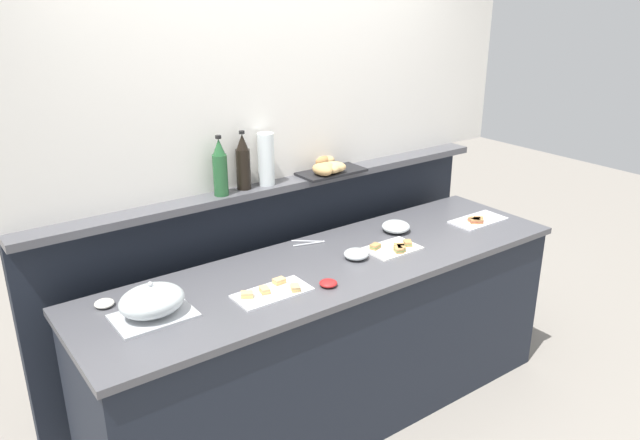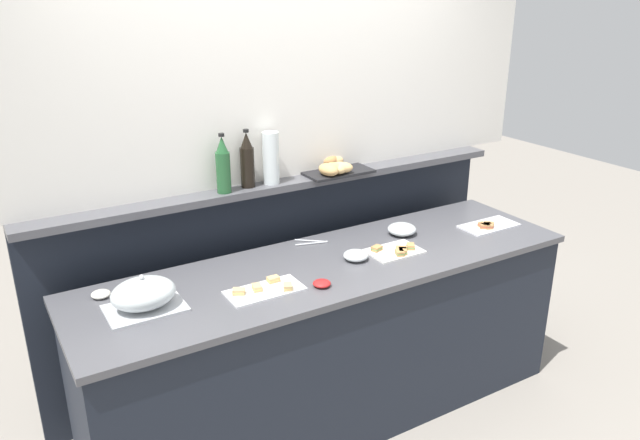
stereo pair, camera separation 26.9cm
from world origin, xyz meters
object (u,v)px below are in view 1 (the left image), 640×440
at_px(serving_cloche, 152,302).
at_px(glass_bowl_large, 356,254).
at_px(sandwich_platter_front, 394,248).
at_px(sandwich_platter_rear, 272,292).
at_px(glass_bowl_medium, 396,227).
at_px(serving_tongs, 309,242).
at_px(condiment_bowl_red, 328,283).
at_px(water_carafe, 266,159).
at_px(condiment_bowl_dark, 104,303).
at_px(wine_bottle_dark, 243,163).
at_px(bread_basket, 327,167).
at_px(sandwich_platter_side, 478,220).
at_px(wine_bottle_green, 220,169).

bearing_deg(serving_cloche, glass_bowl_large, -2.17).
bearing_deg(sandwich_platter_front, sandwich_platter_rear, -176.93).
distance_m(glass_bowl_medium, serving_tongs, 0.53).
distance_m(condiment_bowl_red, water_carafe, 0.81).
height_order(condiment_bowl_dark, condiment_bowl_red, same).
bearing_deg(glass_bowl_large, condiment_bowl_red, -151.38).
height_order(wine_bottle_dark, bread_basket, wine_bottle_dark).
height_order(sandwich_platter_front, glass_bowl_medium, glass_bowl_medium).
bearing_deg(glass_bowl_medium, condiment_bowl_dark, 176.35).
bearing_deg(condiment_bowl_dark, sandwich_platter_side, -7.35).
distance_m(sandwich_platter_front, wine_bottle_green, 1.02).
relative_size(wine_bottle_green, bread_basket, 0.79).
bearing_deg(bread_basket, glass_bowl_medium, -53.06).
bearing_deg(condiment_bowl_red, sandwich_platter_side, 6.90).
height_order(sandwich_platter_side, glass_bowl_medium, glass_bowl_medium).
distance_m(sandwich_platter_side, water_carafe, 1.35).
distance_m(condiment_bowl_dark, wine_bottle_green, 0.88).
relative_size(glass_bowl_medium, water_carafe, 0.57).
bearing_deg(sandwich_platter_side, water_carafe, 155.67).
relative_size(glass_bowl_large, glass_bowl_medium, 0.79).
bearing_deg(sandwich_platter_front, serving_cloche, 176.87).
xyz_separation_m(sandwich_platter_rear, glass_bowl_large, (0.56, 0.07, 0.01)).
bearing_deg(serving_cloche, wine_bottle_green, 37.57).
relative_size(sandwich_platter_rear, glass_bowl_large, 2.79).
bearing_deg(water_carafe, wine_bottle_dark, 176.67).
xyz_separation_m(glass_bowl_large, wine_bottle_green, (-0.51, 0.49, 0.44)).
height_order(glass_bowl_medium, wine_bottle_green, wine_bottle_green).
bearing_deg(sandwich_platter_side, glass_bowl_medium, 161.15).
relative_size(sandwich_platter_rear, serving_cloche, 1.06).
xyz_separation_m(glass_bowl_large, water_carafe, (-0.22, 0.51, 0.44)).
relative_size(glass_bowl_large, bread_basket, 0.32).
distance_m(sandwich_platter_side, glass_bowl_large, 0.93).
height_order(condiment_bowl_dark, wine_bottle_dark, wine_bottle_dark).
xyz_separation_m(sandwich_platter_rear, condiment_bowl_dark, (-0.67, 0.34, 0.01)).
xyz_separation_m(wine_bottle_green, bread_basket, (0.68, -0.00, -0.10)).
distance_m(sandwich_platter_side, condiment_bowl_dark, 2.19).
distance_m(sandwich_platter_rear, serving_cloche, 0.55).
bearing_deg(sandwich_platter_side, serving_tongs, 161.98).
bearing_deg(wine_bottle_green, serving_tongs, -22.64).
relative_size(sandwich_platter_front, water_carafe, 1.00).
distance_m(sandwich_platter_front, glass_bowl_large, 0.24).
height_order(condiment_bowl_red, wine_bottle_dark, wine_bottle_dark).
distance_m(wine_bottle_green, bread_basket, 0.69).
height_order(condiment_bowl_dark, bread_basket, bread_basket).
bearing_deg(glass_bowl_large, sandwich_platter_rear, -172.49).
xyz_separation_m(serving_cloche, glass_bowl_medium, (1.52, 0.11, -0.04)).
xyz_separation_m(serving_cloche, bread_basket, (1.27, 0.45, 0.28)).
distance_m(sandwich_platter_front, glass_bowl_medium, 0.27).
xyz_separation_m(serving_cloche, condiment_bowl_dark, (-0.14, 0.22, -0.06)).
bearing_deg(wine_bottle_green, glass_bowl_medium, -19.74).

